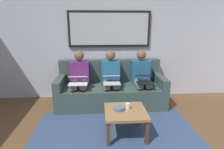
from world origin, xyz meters
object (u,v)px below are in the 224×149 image
Objects in this scene: cup at (128,106)px; bowl at (119,109)px; couch at (111,89)px; person_left at (141,76)px; framed_mirror at (109,29)px; coffee_table at (125,114)px; laptop_black at (144,79)px; laptop_white at (78,80)px; laptop_silver at (112,79)px; person_middle at (111,77)px; person_right at (80,77)px.

cup reaches higher than bowl.
person_left reaches higher than couch.
framed_mirror reaches higher than coffee_table.
couch reaches higher than laptop_black.
laptop_black is 1.28m from laptop_white.
cup is 0.89m from laptop_silver.
cup is 0.08× the size of person_middle.
framed_mirror is 11.11× the size of bowl.
person_right is (1.28, -0.25, -0.02)m from laptop_black.
laptop_black is at bearing 90.00° from person_left.
laptop_silver is at bearing 179.95° from laptop_white.
cup is at bearing 67.70° from person_left.
person_right is (0.79, -1.15, 0.26)m from coffee_table.
framed_mirror is at bearing -132.46° from laptop_white.
couch is 0.45m from laptop_silver.
person_left is at bearing 180.00° from person_middle.
laptop_silver is (0.19, -0.85, 0.18)m from cup.
person_middle is (0.15, -1.15, 0.26)m from coffee_table.
bowl is 0.45× the size of laptop_silver.
laptop_silver is at bearing 20.81° from person_left.
couch is at bearing -90.00° from person_middle.
couch reaches higher than cup.
laptop_white is at bearing -45.82° from cup.
couch is at bearing -6.13° from person_left.
coffee_table is 0.12m from cup.
person_middle is 0.68m from laptop_white.
person_right is at bearing -52.88° from cup.
cup is 0.14m from bowl.
person_middle is (0.00, 0.46, -0.94)m from framed_mirror.
person_middle is (0.05, -1.13, 0.18)m from bowl.
laptop_black is at bearing 179.50° from laptop_silver.
framed_mirror is 1.05m from person_middle.
laptop_silver is (0.00, 0.24, 0.02)m from person_middle.
couch reaches higher than laptop_silver.
bowl is at bearing 93.32° from laptop_silver.
coffee_table is 0.55× the size of person_right.
couch is 1.30m from framed_mirror.
laptop_silver is 1.00× the size of laptop_white.
person_left is 1.28m from person_right.
couch reaches higher than bowl.
framed_mirror is 5.26× the size of laptop_black.
couch is at bearing 90.00° from framed_mirror.
cup is 0.08× the size of person_left.
person_middle is at bearing -80.17° from cup.
framed_mirror reaches higher than person_middle.
framed_mirror is 5.02× the size of laptop_silver.
coffee_table is at bearing 66.85° from person_left.
bowl is 1.08m from laptop_black.
framed_mirror is 5.03× the size of laptop_white.
couch is at bearing -154.06° from laptop_white.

